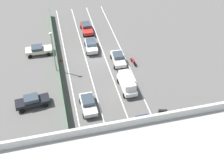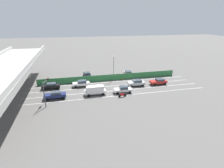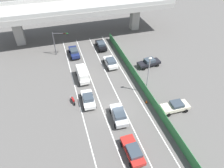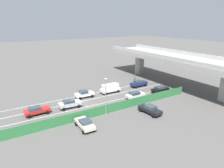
# 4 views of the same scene
# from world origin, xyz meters

# --- Properties ---
(ground_plane) EXTENTS (300.00, 300.00, 0.00)m
(ground_plane) POSITION_xyz_m (0.00, 0.00, 0.00)
(ground_plane) COLOR #565451
(lane_line_left_edge) EXTENTS (0.14, 43.13, 0.01)m
(lane_line_left_edge) POSITION_xyz_m (-4.82, 3.56, 0.00)
(lane_line_left_edge) COLOR silver
(lane_line_left_edge) RESTS_ON ground
(lane_line_mid_left) EXTENTS (0.14, 43.13, 0.01)m
(lane_line_mid_left) POSITION_xyz_m (-1.61, 3.56, 0.00)
(lane_line_mid_left) COLOR silver
(lane_line_mid_left) RESTS_ON ground
(lane_line_mid_right) EXTENTS (0.14, 43.13, 0.01)m
(lane_line_mid_right) POSITION_xyz_m (1.61, 3.56, 0.00)
(lane_line_mid_right) COLOR silver
(lane_line_mid_right) RESTS_ON ground
(lane_line_right_edge) EXTENTS (0.14, 43.13, 0.01)m
(lane_line_right_edge) POSITION_xyz_m (4.82, 3.56, 0.00)
(lane_line_right_edge) COLOR silver
(lane_line_right_edge) RESTS_ON ground
(elevated_overpass) EXTENTS (44.40, 9.99, 8.36)m
(elevated_overpass) POSITION_xyz_m (0.00, 27.13, 6.60)
(elevated_overpass) COLOR #A09E99
(elevated_overpass) RESTS_ON ground
(green_fence) EXTENTS (0.10, 39.23, 1.74)m
(green_fence) POSITION_xyz_m (6.26, 3.56, 0.87)
(green_fence) COLOR #2D753D
(green_fence) RESTS_ON ground
(car_van_white) EXTENTS (2.06, 4.81, 2.12)m
(car_van_white) POSITION_xyz_m (-3.03, 9.32, 1.21)
(car_van_white) COLOR silver
(car_van_white) RESTS_ON ground
(car_hatchback_white) EXTENTS (2.12, 4.27, 1.64)m
(car_hatchback_white) POSITION_xyz_m (3.13, 11.94, 0.91)
(car_hatchback_white) COLOR silver
(car_hatchback_white) RESTS_ON ground
(car_sedan_white) EXTENTS (2.13, 4.27, 1.63)m
(car_sedan_white) POSITION_xyz_m (-3.38, 2.78, 0.89)
(car_sedan_white) COLOR white
(car_sedan_white) RESTS_ON ground
(car_sedan_silver) EXTENTS (2.25, 4.41, 1.66)m
(car_sedan_silver) POSITION_xyz_m (0.22, -1.94, 0.93)
(car_sedan_silver) COLOR #B7BABC
(car_sedan_silver) RESTS_ON ground
(car_sedan_red) EXTENTS (2.04, 4.51, 1.54)m
(car_sedan_red) POSITION_xyz_m (-0.03, -8.09, 0.87)
(car_sedan_red) COLOR red
(car_sedan_red) RESTS_ON ground
(car_sedan_navy) EXTENTS (2.00, 4.63, 1.65)m
(car_sedan_navy) POSITION_xyz_m (-3.20, 18.03, 0.91)
(car_sedan_navy) COLOR navy
(car_sedan_navy) RESTS_ON ground
(car_sedan_black) EXTENTS (1.97, 4.35, 1.54)m
(car_sedan_black) POSITION_xyz_m (3.13, 19.38, 0.88)
(car_sedan_black) COLOR black
(car_sedan_black) RESTS_ON ground
(motorcycle) EXTENTS (0.60, 1.94, 0.93)m
(motorcycle) POSITION_xyz_m (-5.69, 3.67, 0.46)
(motorcycle) COLOR black
(motorcycle) RESTS_ON ground
(parked_sedan_cream) EXTENTS (4.39, 2.11, 1.51)m
(parked_sedan_cream) POSITION_xyz_m (9.09, -2.72, 0.85)
(parked_sedan_cream) COLOR beige
(parked_sedan_cream) RESTS_ON ground
(parked_sedan_dark) EXTENTS (4.72, 2.31, 1.61)m
(parked_sedan_dark) POSITION_xyz_m (10.43, 9.66, 0.88)
(parked_sedan_dark) COLOR black
(parked_sedan_dark) RESTS_ON ground
(traffic_light) EXTENTS (3.18, 1.03, 5.20)m
(traffic_light) POSITION_xyz_m (-5.81, 19.40, 3.69)
(traffic_light) COLOR #47474C
(traffic_light) RESTS_ON ground
(street_lamp) EXTENTS (0.60, 0.36, 6.90)m
(street_lamp) POSITION_xyz_m (6.62, 2.56, 4.21)
(street_lamp) COLOR gray
(street_lamp) RESTS_ON ground
(traffic_cone) EXTENTS (0.47, 0.47, 0.59)m
(traffic_cone) POSITION_xyz_m (5.62, 0.10, 0.27)
(traffic_cone) COLOR orange
(traffic_cone) RESTS_ON ground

